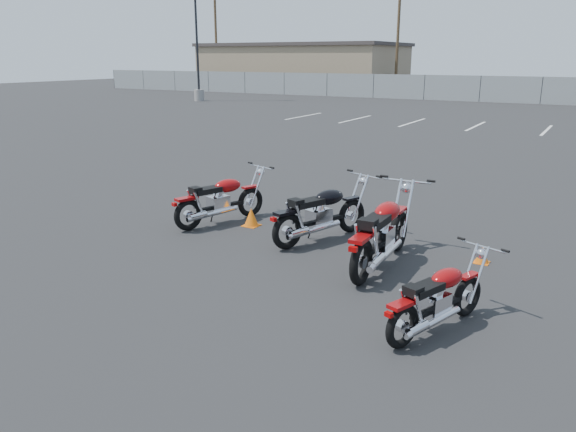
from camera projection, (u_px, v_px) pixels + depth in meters
The scene contains 13 objects.
ground at pixel (257, 264), 8.66m from camera, with size 120.00×120.00×0.00m, color black.
motorcycle_front_red at pixel (220, 200), 10.65m from camera, with size 1.10×2.07×1.02m.
motorcycle_second_black at pixel (321, 213), 9.64m from camera, with size 1.21×2.15×1.07m.
motorcycle_third_red at pixel (382, 233), 8.41m from camera, with size 0.93×2.40×1.17m.
motorcycle_rear_red at pixel (438, 299), 6.44m from camera, with size 0.98×1.79×0.89m.
training_cone_near at pixel (482, 254), 8.68m from camera, with size 0.23×0.23×0.27m.
training_cone_extra at pixel (251, 217), 10.57m from camera, with size 0.29×0.29×0.35m.
light_pole_west at pixel (198, 58), 39.71m from camera, with size 0.80×0.70×11.30m.
chainlink_fence at pixel (542, 90), 37.58m from camera, with size 80.06×0.06×1.80m.
tan_building_west at pixel (303, 67), 53.64m from camera, with size 18.40×10.40×4.30m.
utility_pole_a at pixel (216, 39), 54.29m from camera, with size 1.80×0.24×9.00m.
utility_pole_b at pixel (398, 37), 46.47m from camera, with size 1.80×0.24×9.00m.
parking_line_stripes at pixel (443, 124), 26.53m from camera, with size 15.12×4.00×0.01m.
Camera 1 is at (4.47, -6.81, 3.08)m, focal length 35.00 mm.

